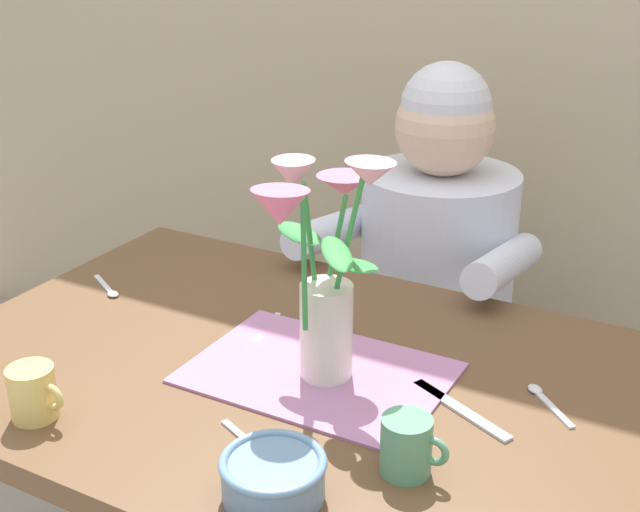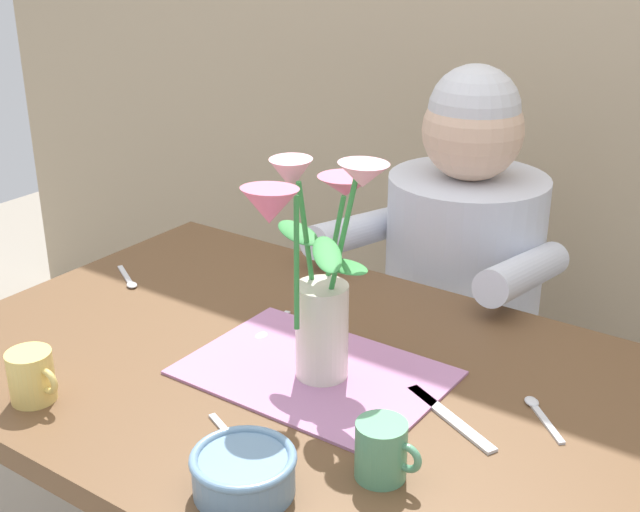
{
  "view_description": "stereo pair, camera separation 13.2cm",
  "coord_description": "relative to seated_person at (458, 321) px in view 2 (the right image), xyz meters",
  "views": [
    {
      "loc": [
        0.6,
        -1.01,
        1.43
      ],
      "look_at": [
        0.02,
        0.05,
        0.92
      ],
      "focal_mm": 47.33,
      "sensor_mm": 36.0,
      "label": 1
    },
    {
      "loc": [
        0.71,
        -0.94,
        1.43
      ],
      "look_at": [
        0.02,
        0.05,
        0.92
      ],
      "focal_mm": 47.33,
      "sensor_mm": 36.0,
      "label": 2
    }
  ],
  "objects": [
    {
      "name": "spoon_3",
      "position": [
        0.37,
        -0.52,
        0.18
      ],
      "size": [
        0.09,
        0.09,
        0.01
      ],
      "color": "silver",
      "rests_on": "dining_table"
    },
    {
      "name": "spoon_0",
      "position": [
        -0.11,
        -0.54,
        0.18
      ],
      "size": [
        0.04,
        0.12,
        0.01
      ],
      "color": "silver",
      "rests_on": "dining_table"
    },
    {
      "name": "dining_table",
      "position": [
        0.0,
        -0.62,
        0.08
      ],
      "size": [
        1.2,
        0.8,
        0.74
      ],
      "color": "brown",
      "rests_on": "ground_plane"
    },
    {
      "name": "tea_cup",
      "position": [
        0.26,
        -0.78,
        0.22
      ],
      "size": [
        0.09,
        0.07,
        0.08
      ],
      "color": "#569970",
      "rests_on": "dining_table"
    },
    {
      "name": "spoon_1",
      "position": [
        0.06,
        -0.83,
        0.18
      ],
      "size": [
        0.12,
        0.06,
        0.01
      ],
      "color": "silver",
      "rests_on": "dining_table"
    },
    {
      "name": "spoon_2",
      "position": [
        -0.46,
        -0.54,
        0.18
      ],
      "size": [
        0.11,
        0.07,
        0.01
      ],
      "color": "silver",
      "rests_on": "dining_table"
    },
    {
      "name": "dinner_knife",
      "position": [
        0.28,
        -0.61,
        0.18
      ],
      "size": [
        0.18,
        0.1,
        0.0
      ],
      "primitive_type": "cube",
      "rotation": [
        0.0,
        0.0,
        -0.45
      ],
      "color": "silver",
      "rests_on": "dining_table"
    },
    {
      "name": "flower_vase",
      "position": [
        0.05,
        -0.62,
        0.37
      ],
      "size": [
        0.22,
        0.29,
        0.36
      ],
      "color": "silver",
      "rests_on": "dining_table"
    },
    {
      "name": "ceramic_mug",
      "position": [
        -0.26,
        -0.92,
        0.22
      ],
      "size": [
        0.09,
        0.07,
        0.08
      ],
      "color": "#E5C666",
      "rests_on": "dining_table"
    },
    {
      "name": "ceramic_bowl",
      "position": [
        0.14,
        -0.9,
        0.21
      ],
      "size": [
        0.14,
        0.14,
        0.06
      ],
      "color": "#6689A8",
      "rests_on": "dining_table"
    },
    {
      "name": "seated_person",
      "position": [
        0.0,
        0.0,
        0.0
      ],
      "size": [
        0.45,
        0.47,
        1.14
      ],
      "rotation": [
        0.0,
        0.0,
        0.04
      ],
      "color": "#4C4C56",
      "rests_on": "ground_plane"
    },
    {
      "name": "striped_placemat",
      "position": [
        0.04,
        -0.62,
        0.18
      ],
      "size": [
        0.4,
        0.28,
        0.0
      ],
      "primitive_type": "cube",
      "color": "#B275A3",
      "rests_on": "dining_table"
    }
  ]
}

